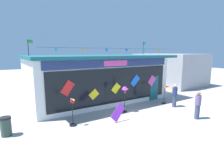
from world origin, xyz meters
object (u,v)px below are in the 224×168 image
kite_shop_building (97,77)px  display_kite_on_ground (118,113)px  person_mid_plaza (175,95)px  person_near_camera (198,105)px  wind_spinner_far_left (73,112)px  wind_spinner_left (125,93)px  trash_bin (6,126)px  wind_spinner_center_left (166,91)px

kite_shop_building → display_kite_on_ground: 5.52m
person_mid_plaza → person_near_camera: bearing=-87.4°
person_mid_plaza → display_kite_on_ground: bearing=-156.3°
wind_spinner_far_left → person_mid_plaza: size_ratio=0.94×
kite_shop_building → wind_spinner_left: (-0.13, -4.06, -0.56)m
person_mid_plaza → kite_shop_building: bearing=148.5°
person_near_camera → display_kite_on_ground: bearing=-156.0°
wind_spinner_left → trash_bin: size_ratio=1.87×
wind_spinner_center_left → person_mid_plaza: bearing=-102.7°
kite_shop_building → person_mid_plaza: (3.67, -5.07, -0.99)m
wind_spinner_far_left → wind_spinner_center_left: size_ratio=1.10×
wind_spinner_far_left → display_kite_on_ground: bearing=-19.0°
wind_spinner_left → wind_spinner_center_left: size_ratio=1.22×
kite_shop_building → person_near_camera: 7.98m
person_near_camera → person_mid_plaza: bearing=121.6°
wind_spinner_far_left → wind_spinner_left: 3.74m
trash_bin → wind_spinner_far_left: bearing=-10.9°
kite_shop_building → wind_spinner_left: bearing=-91.8°
wind_spinner_center_left → person_mid_plaza: person_mid_plaza is taller
wind_spinner_far_left → trash_bin: wind_spinner_far_left is taller
wind_spinner_far_left → wind_spinner_center_left: (7.71, 0.24, 0.21)m
wind_spinner_center_left → display_kite_on_ground: wind_spinner_center_left is taller
kite_shop_building → trash_bin: (-6.94, -3.74, -1.41)m
display_kite_on_ground → person_near_camera: bearing=-27.6°
kite_shop_building → display_kite_on_ground: kite_shop_building is taller
kite_shop_building → wind_spinner_center_left: kite_shop_building is taller
wind_spinner_far_left → trash_bin: 3.19m
kite_shop_building → wind_spinner_left: size_ratio=6.39×
wind_spinner_left → trash_bin: wind_spinner_left is taller
wind_spinner_left → kite_shop_building: bearing=88.2°
trash_bin → person_mid_plaza: bearing=-7.2°
wind_spinner_far_left → person_mid_plaza: bearing=-5.6°
wind_spinner_left → display_kite_on_ground: (-1.29, -1.11, -0.78)m
kite_shop_building → wind_spinner_center_left: 5.72m
person_near_camera → person_mid_plaza: (0.84, 2.32, 0.03)m
wind_spinner_far_left → wind_spinner_left: wind_spinner_left is taller
kite_shop_building → trash_bin: size_ratio=11.98×
wind_spinner_left → trash_bin: bearing=177.3°
kite_shop_building → wind_spinner_left: kite_shop_building is taller
kite_shop_building → person_mid_plaza: size_ratio=6.67×
kite_shop_building → wind_spinner_far_left: kite_shop_building is taller
wind_spinner_left → wind_spinner_center_left: (4.02, -0.04, -0.32)m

